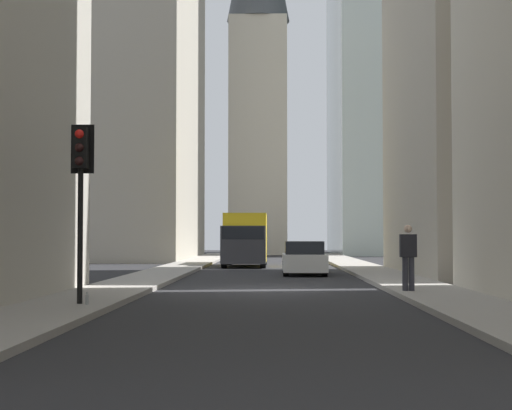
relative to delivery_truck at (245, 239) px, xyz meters
name	(u,v)px	position (x,y,z in m)	size (l,w,h in m)	color
ground_plane	(270,289)	(-17.99, -1.40, -1.46)	(135.00, 135.00, 0.00)	#262628
sidewalk_right	(124,287)	(-17.99, 3.10, -1.39)	(90.00, 2.20, 0.14)	gray
sidewalk_left	(416,287)	(-17.99, -5.90, -1.39)	(90.00, 2.20, 0.14)	gray
building_right_far	(123,52)	(13.47, 9.20, 13.31)	(19.25, 10.00, 29.55)	#A8A091
church_spire	(258,46)	(27.50, -0.16, 17.04)	(5.55, 5.55, 35.33)	beige
delivery_truck	(245,239)	(0.00, 0.00, 0.00)	(6.46, 2.25, 2.84)	yellow
sedan_white	(304,259)	(-8.98, -2.80, -0.80)	(4.30, 1.78, 1.42)	silver
traffic_light_foreground	(81,171)	(-25.03, 2.76, 1.62)	(0.43, 0.52, 4.00)	black
pedestrian	(408,255)	(-20.73, -5.20, -0.33)	(0.26, 0.44, 1.80)	#33333D
discarded_bottle	(87,300)	(-25.26, 2.54, -1.21)	(0.07, 0.07, 0.27)	#999EA3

